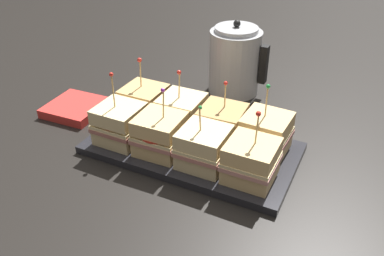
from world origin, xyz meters
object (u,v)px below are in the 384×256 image
sandwich_front_center_left (160,134)px  sandwich_back_far_left (144,104)px  sandwich_front_far_right (251,161)px  sandwich_front_center_right (204,147)px  sandwich_back_center_left (182,114)px  sandwich_back_far_right (266,134)px  sandwich_front_far_left (120,124)px  napkin_stack (76,108)px  sandwich_back_center_right (222,124)px  kettle_steel (235,61)px  serving_platter (192,148)px

sandwich_front_center_left → sandwich_back_far_left: 0.15m
sandwich_front_far_right → sandwich_back_far_left: bearing=161.4°
sandwich_front_center_right → sandwich_front_far_right: bearing=-1.1°
sandwich_back_far_left → sandwich_front_center_left: bearing=-44.7°
sandwich_back_center_left → sandwich_back_far_right: bearing=0.6°
sandwich_front_far_left → sandwich_front_center_right: (0.21, 0.00, -0.00)m
sandwich_front_far_right → napkin_stack: 0.53m
sandwich_front_far_left → sandwich_back_center_right: bearing=26.1°
sandwich_front_center_left → sandwich_back_far_left: sandwich_back_far_left is taller
sandwich_back_center_right → sandwich_back_far_right: bearing=1.6°
sandwich_back_far_right → sandwich_front_center_left: bearing=-153.4°
sandwich_front_center_left → sandwich_back_far_right: bearing=26.6°
sandwich_front_center_right → sandwich_back_center_right: sandwich_back_center_right is taller
sandwich_back_center_left → sandwich_back_center_right: bearing=-0.3°
sandwich_back_center_left → sandwich_back_center_right: (0.10, -0.00, -0.00)m
sandwich_front_center_left → sandwich_back_center_left: (0.00, 0.10, -0.00)m
sandwich_front_center_left → sandwich_front_far_left: bearing=-179.1°
sandwich_front_far_right → kettle_steel: size_ratio=0.72×
sandwich_back_far_left → sandwich_back_center_right: size_ratio=1.10×
serving_platter → kettle_steel: (-0.03, 0.33, 0.09)m
sandwich_back_far_left → napkin_stack: size_ratio=1.11×
serving_platter → sandwich_front_center_right: sandwich_front_center_right is taller
sandwich_front_far_right → napkin_stack: bearing=171.0°
sandwich_front_center_right → sandwich_front_far_right: sandwich_front_far_right is taller
serving_platter → kettle_steel: 0.35m
sandwich_front_far_left → sandwich_back_far_right: 0.33m
sandwich_front_far_left → sandwich_front_center_right: sandwich_front_far_left is taller
sandwich_front_far_left → sandwich_back_center_left: sandwich_front_far_left is taller
sandwich_back_center_left → sandwich_front_far_right: bearing=-26.3°
sandwich_back_far_left → sandwich_front_far_left: bearing=-90.2°
sandwich_back_far_right → sandwich_back_far_left: bearing=-179.9°
sandwich_back_center_left → sandwich_back_far_right: (0.21, 0.00, -0.00)m
sandwich_front_far_left → sandwich_front_far_right: (0.32, -0.00, -0.00)m
sandwich_front_center_right → sandwich_back_far_left: 0.24m
sandwich_back_center_left → napkin_stack: size_ratio=1.07×
sandwich_front_far_right → sandwich_back_center_right: bearing=135.6°
napkin_stack → sandwich_back_far_right: bearing=2.7°
sandwich_front_center_left → napkin_stack: bearing=165.6°
sandwich_front_center_right → sandwich_back_center_left: size_ratio=0.91×
kettle_steel → napkin_stack: size_ratio=1.47×
sandwich_back_far_left → sandwich_back_far_right: bearing=0.1°
sandwich_front_far_right → kettle_steel: 0.43m
sandwich_front_center_left → sandwich_back_center_right: 0.15m
sandwich_back_center_right → sandwich_back_far_left: bearing=179.3°
sandwich_front_far_left → napkin_stack: 0.23m
sandwich_front_far_left → sandwich_back_far_left: (0.00, 0.11, 0.00)m
sandwich_front_far_left → sandwich_back_far_left: 0.11m
sandwich_back_center_left → sandwich_back_far_right: 0.21m
sandwich_front_center_left → sandwich_front_center_right: 0.11m
sandwich_front_center_right → sandwich_back_center_left: 0.15m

